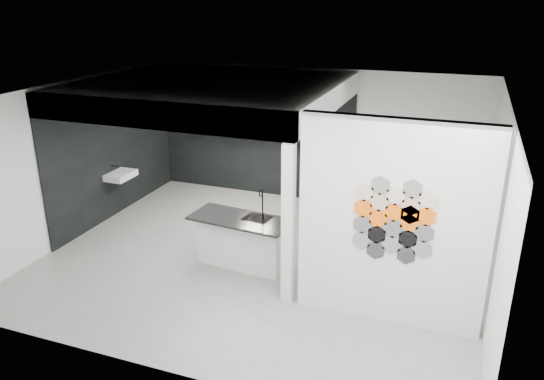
{
  "coord_description": "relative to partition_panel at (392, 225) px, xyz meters",
  "views": [
    {
      "loc": [
        2.93,
        -7.37,
        4.2
      ],
      "look_at": [
        0.1,
        0.3,
        1.15
      ],
      "focal_mm": 35.0,
      "sensor_mm": 36.0,
      "label": 1
    }
  ],
  "objects": [
    {
      "name": "partition_panel",
      "position": [
        0.0,
        0.0,
        0.0
      ],
      "size": [
        2.45,
        0.15,
        2.8
      ],
      "primitive_type": "cube",
      "color": "silver",
      "rests_on": "floor"
    },
    {
      "name": "stockpot",
      "position": [
        -4.47,
        3.87,
        0.0
      ],
      "size": [
        0.22,
        0.22,
        0.16
      ],
      "primitive_type": "cylinder",
      "rotation": [
        0.0,
        0.0,
        0.12
      ],
      "color": "black",
      "rests_on": "display_shelf"
    },
    {
      "name": "wall_basin",
      "position": [
        -5.46,
        1.8,
        -0.55
      ],
      "size": [
        0.4,
        0.6,
        0.12
      ],
      "primitive_type": "cube",
      "color": "silver",
      "rests_on": "bay_clad_left"
    },
    {
      "name": "hex_tile_cluster",
      "position": [
        0.03,
        -0.09,
        0.1
      ],
      "size": [
        1.04,
        0.02,
        1.16
      ],
      "color": "silver",
      "rests_on": "partition_panel"
    },
    {
      "name": "bottle_dark",
      "position": [
        -3.94,
        3.87,
        0.0
      ],
      "size": [
        0.08,
        0.08,
        0.17
      ],
      "primitive_type": "cylinder",
      "rotation": [
        0.0,
        0.0,
        -0.41
      ],
      "color": "black",
      "rests_on": "display_shelf"
    },
    {
      "name": "bay_clad_left",
      "position": [
        -5.7,
        2.0,
        -0.22
      ],
      "size": [
        0.04,
        4.0,
        2.35
      ],
      "primitive_type": "cube",
      "color": "black",
      "rests_on": "floor"
    },
    {
      "name": "display_shelf",
      "position": [
        -3.43,
        3.87,
        -0.1
      ],
      "size": [
        3.0,
        0.15,
        0.04
      ],
      "primitive_type": "cube",
      "color": "black",
      "rests_on": "bay_clad_back"
    },
    {
      "name": "kitchen_island",
      "position": [
        -2.42,
        0.74,
        -0.96
      ],
      "size": [
        1.68,
        0.87,
        1.3
      ],
      "rotation": [
        0.0,
        0.0,
        -0.1
      ],
      "color": "silver",
      "rests_on": "floor"
    },
    {
      "name": "bulkhead",
      "position": [
        -3.52,
        2.0,
        1.15
      ],
      "size": [
        4.4,
        4.0,
        0.4
      ],
      "primitive_type": "cube",
      "color": "silver",
      "rests_on": "corner_column"
    },
    {
      "name": "corner_column",
      "position": [
        -1.41,
        0.0,
        -0.22
      ],
      "size": [
        0.16,
        0.16,
        2.35
      ],
      "primitive_type": "cube",
      "color": "silver",
      "rests_on": "floor"
    },
    {
      "name": "glass_vase",
      "position": [
        -2.08,
        3.87,
        -0.0
      ],
      "size": [
        0.12,
        0.12,
        0.16
      ],
      "primitive_type": "cylinder",
      "rotation": [
        0.0,
        0.0,
        0.05
      ],
      "color": "gray",
      "rests_on": "display_shelf"
    },
    {
      "name": "fascia_beam",
      "position": [
        -3.52,
        0.08,
        1.15
      ],
      "size": [
        4.4,
        0.16,
        0.4
      ],
      "primitive_type": "cube",
      "color": "silver",
      "rests_on": "corner_column"
    },
    {
      "name": "glass_bowl",
      "position": [
        -2.08,
        3.87,
        -0.04
      ],
      "size": [
        0.15,
        0.15,
        0.09
      ],
      "primitive_type": "cylinder",
      "rotation": [
        0.0,
        0.0,
        -0.2
      ],
      "color": "gray",
      "rests_on": "display_shelf"
    },
    {
      "name": "floor",
      "position": [
        -2.23,
        1.0,
        -1.4
      ],
      "size": [
        7.0,
        6.0,
        0.01
      ],
      "primitive_type": "cube",
      "color": "gray"
    },
    {
      "name": "utensil_cup",
      "position": [
        -4.21,
        3.87,
        -0.02
      ],
      "size": [
        0.12,
        0.12,
        0.11
      ],
      "primitive_type": "cylinder",
      "rotation": [
        0.0,
        0.0,
        0.32
      ],
      "color": "black",
      "rests_on": "display_shelf"
    },
    {
      "name": "bay_clad_back",
      "position": [
        -3.52,
        3.97,
        -0.22
      ],
      "size": [
        4.4,
        0.04,
        2.35
      ],
      "primitive_type": "cube",
      "color": "black",
      "rests_on": "floor"
    },
    {
      "name": "kettle",
      "position": [
        -2.37,
        3.87,
        -0.0
      ],
      "size": [
        0.2,
        0.2,
        0.16
      ],
      "primitive_type": "ellipsoid",
      "rotation": [
        0.0,
        0.0,
        0.06
      ],
      "color": "black",
      "rests_on": "display_shelf"
    }
  ]
}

